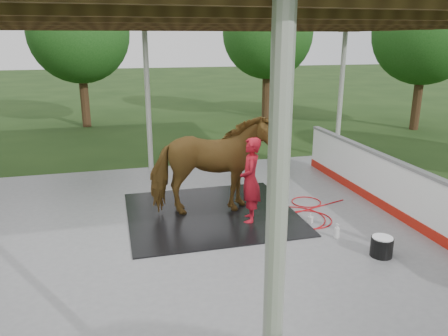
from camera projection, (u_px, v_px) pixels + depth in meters
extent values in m
plane|color=#1E3814|center=(177.00, 246.00, 7.83)|extent=(100.00, 100.00, 0.00)
cube|color=slate|center=(177.00, 245.00, 7.82)|extent=(12.00, 10.00, 0.05)
cylinder|color=beige|center=(274.00, 289.00, 2.91)|extent=(0.14, 0.14, 3.85)
cylinder|color=beige|center=(148.00, 101.00, 11.63)|extent=(0.14, 0.14, 3.85)
cylinder|color=beige|center=(341.00, 94.00, 13.00)|extent=(0.14, 0.14, 3.85)
cube|color=brown|center=(214.00, 7.00, 3.95)|extent=(12.00, 0.10, 0.18)
cube|color=brown|center=(186.00, 15.00, 5.34)|extent=(12.00, 0.10, 0.18)
cube|color=brown|center=(169.00, 20.00, 6.73)|extent=(12.00, 0.10, 0.18)
cube|color=brown|center=(158.00, 23.00, 8.13)|extent=(12.00, 0.10, 0.18)
cube|color=brown|center=(151.00, 26.00, 9.52)|extent=(12.00, 0.10, 0.18)
cube|color=brown|center=(145.00, 27.00, 10.91)|extent=(12.00, 0.10, 0.18)
cube|color=#38383A|center=(169.00, 6.00, 6.68)|extent=(12.60, 10.60, 0.10)
cube|color=#A9190E|center=(400.00, 214.00, 8.90)|extent=(0.14, 8.00, 0.20)
cube|color=white|center=(403.00, 190.00, 8.76)|extent=(0.12, 8.00, 1.00)
cube|color=slate|center=(406.00, 166.00, 8.61)|extent=(0.16, 8.00, 0.06)
cylinder|color=#382314|center=(85.00, 100.00, 18.17)|extent=(0.36, 0.36, 2.20)
sphere|color=#194714|center=(79.00, 33.00, 17.40)|extent=(4.00, 4.00, 4.00)
cylinder|color=#382314|center=(266.00, 94.00, 20.10)|extent=(0.36, 0.36, 2.20)
sphere|color=#194714|center=(268.00, 33.00, 19.33)|extent=(4.00, 4.00, 4.00)
cylinder|color=#382314|center=(417.00, 102.00, 17.59)|extent=(0.36, 0.36, 2.20)
sphere|color=#194714|center=(426.00, 32.00, 16.82)|extent=(4.00, 4.00, 4.00)
cube|color=black|center=(211.00, 213.00, 9.15)|extent=(3.43, 3.22, 0.03)
imported|color=brown|center=(211.00, 165.00, 8.85)|extent=(2.47, 1.17, 2.06)
imported|color=#AC1221|center=(250.00, 180.00, 8.56)|extent=(0.57, 0.72, 1.71)
cylinder|color=black|center=(382.00, 247.00, 7.34)|extent=(0.37, 0.37, 0.33)
cylinder|color=white|center=(383.00, 238.00, 7.29)|extent=(0.34, 0.34, 0.03)
imported|color=silver|center=(337.00, 231.00, 7.99)|extent=(0.12, 0.12, 0.29)
imported|color=#338CD8|center=(310.00, 218.00, 8.67)|extent=(0.13, 0.13, 0.20)
torus|color=#B10C12|center=(294.00, 218.00, 8.90)|extent=(1.27, 1.27, 0.02)
torus|color=#B10C12|center=(309.00, 219.00, 8.84)|extent=(0.94, 0.94, 0.02)
torus|color=#B10C12|center=(306.00, 202.00, 9.78)|extent=(0.66, 0.66, 0.02)
cylinder|color=#B10C12|center=(318.00, 207.00, 9.50)|extent=(1.49, 0.50, 0.02)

